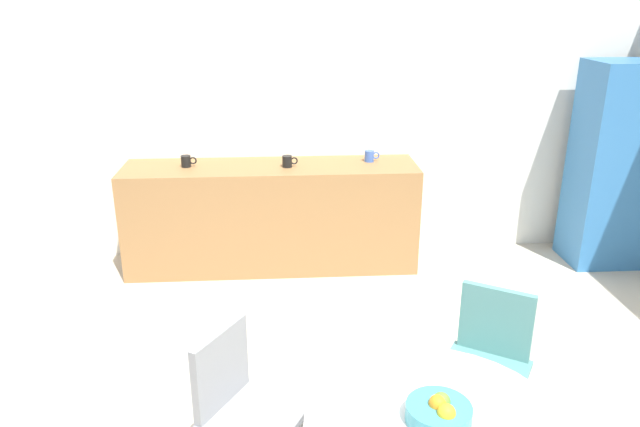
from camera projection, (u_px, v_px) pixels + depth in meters
The scene contains 9 objects.
wall_back at pixel (310, 110), 5.24m from camera, with size 6.00×0.10×2.60m, color white.
counter_block at pixel (272, 216), 5.18m from camera, with size 2.46×0.60×0.90m, color #9E7042.
locker_cabinet at pixel (613, 166), 5.12m from camera, with size 0.60×0.50×1.75m, color #3372B2.
chair_gray at pixel (238, 395), 2.77m from camera, with size 0.58×0.58×0.83m.
chair_teal at pixel (490, 349), 3.13m from camera, with size 0.58×0.58×0.83m.
fruit_bowl at pixel (439, 412), 2.27m from camera, with size 0.25×0.25×0.11m.
mug_white at pixel (288, 161), 4.97m from camera, with size 0.13×0.08×0.09m.
mug_green at pixel (370, 156), 5.14m from camera, with size 0.13×0.08×0.09m.
mug_red at pixel (186, 161), 4.98m from camera, with size 0.13×0.08×0.09m.
Camera 1 is at (-0.27, -2.22, 2.26)m, focal length 33.84 mm.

